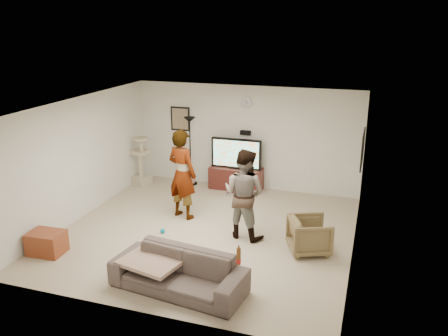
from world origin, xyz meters
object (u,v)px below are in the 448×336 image
(tv_stand, at_px, (236,178))
(cat_tree, at_px, (140,161))
(side_table, at_px, (47,243))
(floor_lamp, at_px, (190,151))
(person_left, at_px, (182,174))
(beer_bottle, at_px, (239,256))
(person_right, at_px, (244,194))
(tv, at_px, (236,153))
(armchair, at_px, (309,235))
(sofa, at_px, (178,272))

(tv_stand, height_order, cat_tree, cat_tree)
(side_table, bearing_deg, floor_lamp, 75.92)
(person_left, relative_size, beer_bottle, 7.52)
(floor_lamp, xyz_separation_m, person_right, (2.07, -2.43, 0.01))
(tv, xyz_separation_m, cat_tree, (-2.36, -0.43, -0.29))
(person_left, bearing_deg, person_right, -179.60)
(floor_lamp, bearing_deg, side_table, -104.08)
(person_left, xyz_separation_m, beer_bottle, (1.98, -2.59, -0.21))
(armchair, height_order, side_table, armchair)
(tv, height_order, side_table, tv)
(beer_bottle, bearing_deg, person_right, 103.87)
(sofa, xyz_separation_m, side_table, (-2.69, 0.35, -0.10))
(floor_lamp, height_order, person_right, person_right)
(beer_bottle, bearing_deg, cat_tree, 132.46)
(person_left, xyz_separation_m, side_table, (-1.66, -2.25, -0.74))
(person_right, height_order, beer_bottle, person_right)
(tv_stand, xyz_separation_m, person_right, (0.89, -2.45, 0.59))
(cat_tree, relative_size, person_right, 0.71)
(sofa, height_order, beer_bottle, beer_bottle)
(tv_stand, bearing_deg, tv, 0.00)
(sofa, bearing_deg, person_right, 85.54)
(sofa, xyz_separation_m, beer_bottle, (0.95, 0.00, 0.43))
(tv, relative_size, cat_tree, 1.00)
(cat_tree, relative_size, beer_bottle, 4.93)
(side_table, bearing_deg, person_right, 29.32)
(floor_lamp, relative_size, beer_bottle, 6.79)
(beer_bottle, xyz_separation_m, armchair, (0.76, 1.86, -0.41))
(person_left, bearing_deg, tv_stand, -87.21)
(person_right, xyz_separation_m, sofa, (-0.44, -2.10, -0.56))
(floor_lamp, relative_size, armchair, 2.41)
(cat_tree, xyz_separation_m, armchair, (4.53, -2.26, -0.30))
(armchair, distance_m, side_table, 4.66)
(tv_stand, bearing_deg, person_left, -106.21)
(armchair, relative_size, side_table, 1.16)
(tv_stand, bearing_deg, floor_lamp, -179.15)
(tv, xyz_separation_m, floor_lamp, (-1.18, -0.02, -0.05))
(person_right, relative_size, side_table, 2.85)
(floor_lamp, xyz_separation_m, beer_bottle, (2.59, -4.53, -0.12))
(person_left, bearing_deg, tv, -87.21)
(sofa, bearing_deg, floor_lamp, 117.13)
(floor_lamp, distance_m, person_right, 3.19)
(beer_bottle, xyz_separation_m, side_table, (-3.64, 0.35, -0.53))
(person_left, relative_size, armchair, 2.67)
(person_right, bearing_deg, tv_stand, -55.78)
(beer_bottle, distance_m, armchair, 2.05)
(side_table, bearing_deg, armchair, 18.95)
(floor_lamp, distance_m, side_table, 4.36)
(person_right, relative_size, sofa, 0.83)
(floor_lamp, bearing_deg, tv, 0.85)
(side_table, bearing_deg, sofa, -7.39)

